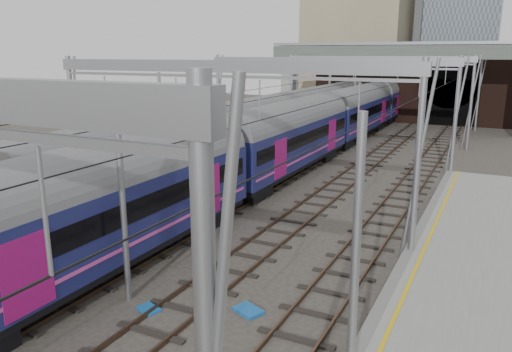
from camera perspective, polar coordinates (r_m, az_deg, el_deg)
The scene contains 10 objects.
ground at distance 16.70m, azimuth -18.91°, elevation -16.06°, with size 160.00×160.00×0.00m, color #38332D.
tracks at distance 28.30m, azimuth 2.96°, elevation -2.78°, with size 14.40×80.00×0.22m.
overhead_line at distance 33.20m, azimuth 7.66°, elevation 11.08°, with size 16.80×80.00×8.00m.
retaining_wall at distance 62.65m, azimuth 18.04°, elevation 9.76°, with size 28.00×2.75×9.00m.
overbridge at distance 56.93m, azimuth 15.90°, elevation 12.52°, with size 28.00×3.00×9.25m.
train_main at distance 41.58m, azimuth 8.37°, elevation 6.13°, with size 3.00×69.41×5.10m.
train_second at distance 40.30m, azimuth 1.60°, elevation 5.92°, with size 2.88×49.97×4.93m.
equip_cover_a at distance 22.40m, azimuth -9.83°, elevation -7.48°, with size 0.76×0.54×0.09m, color #165CAA.
equip_cover_b at distance 17.12m, azimuth -12.15°, elevation -14.63°, with size 0.74×0.52×0.09m, color #165CAA.
equip_cover_c at distance 16.66m, azimuth -0.89°, elevation -15.10°, with size 0.92×0.65×0.11m, color #165CAA.
Camera 1 is at (10.71, -9.90, 8.13)m, focal length 35.00 mm.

